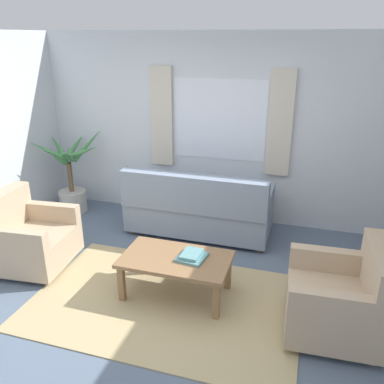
% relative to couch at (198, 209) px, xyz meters
% --- Properties ---
extents(ground_plane, '(6.24, 6.24, 0.00)m').
position_rel_couch_xyz_m(ground_plane, '(0.11, -1.55, -0.37)').
color(ground_plane, slate).
extents(wall_back, '(5.32, 0.12, 2.60)m').
position_rel_couch_xyz_m(wall_back, '(0.11, 0.71, 0.93)').
color(wall_back, silver).
rests_on(wall_back, ground_plane).
extents(window_with_curtains, '(1.98, 0.07, 1.40)m').
position_rel_couch_xyz_m(window_with_curtains, '(0.11, 0.62, 1.08)').
color(window_with_curtains, white).
extents(area_rug, '(2.68, 1.73, 0.01)m').
position_rel_couch_xyz_m(area_rug, '(0.11, -1.55, -0.36)').
color(area_rug, tan).
rests_on(area_rug, ground_plane).
extents(couch, '(1.90, 0.82, 0.92)m').
position_rel_couch_xyz_m(couch, '(0.00, 0.00, 0.00)').
color(couch, gray).
rests_on(couch, ground_plane).
extents(armchair_left, '(0.89, 0.91, 0.88)m').
position_rel_couch_xyz_m(armchair_left, '(-1.65, -1.34, -0.01)').
color(armchair_left, tan).
rests_on(armchair_left, ground_plane).
extents(armchair_right, '(0.86, 0.88, 0.88)m').
position_rel_couch_xyz_m(armchair_right, '(1.76, -1.50, -0.01)').
color(armchair_right, tan).
rests_on(armchair_right, ground_plane).
extents(coffee_table, '(1.10, 0.64, 0.44)m').
position_rel_couch_xyz_m(coffee_table, '(0.17, -1.39, 0.01)').
color(coffee_table, olive).
rests_on(coffee_table, ground_plane).
extents(book_stack_on_table, '(0.30, 0.31, 0.06)m').
position_rel_couch_xyz_m(book_stack_on_table, '(0.33, -1.36, 0.10)').
color(book_stack_on_table, '#5B8E93').
rests_on(book_stack_on_table, coffee_table).
extents(potted_plant, '(1.05, 1.04, 1.25)m').
position_rel_couch_xyz_m(potted_plant, '(-2.05, 0.19, 0.14)').
color(potted_plant, '#B7B2A8').
rests_on(potted_plant, ground_plane).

